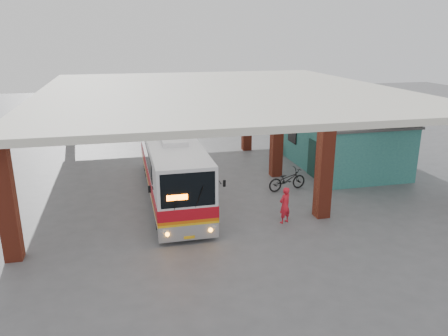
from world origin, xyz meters
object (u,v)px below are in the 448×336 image
motorcycle (287,180)px  red_chair (275,150)px  coach_bus (171,164)px  pedestrian (285,205)px

motorcycle → red_chair: bearing=-25.5°
coach_bus → red_chair: (7.56, 5.85, -1.23)m
motorcycle → pedestrian: (-1.61, -3.85, 0.24)m
coach_bus → pedestrian: coach_bus is taller
coach_bus → pedestrian: bearing=-45.8°
motorcycle → pedestrian: 4.18m
pedestrian → coach_bus: bearing=-71.6°
motorcycle → coach_bus: bearing=73.1°
motorcycle → pedestrian: bearing=146.1°
motorcycle → pedestrian: pedestrian is taller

